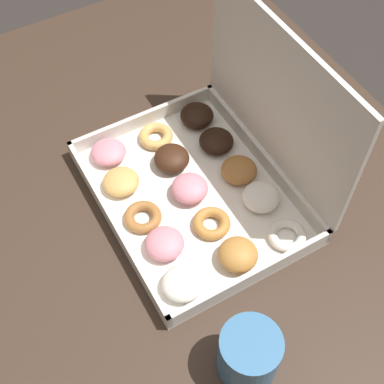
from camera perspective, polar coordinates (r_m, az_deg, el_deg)
name	(u,v)px	position (r m, az deg, el deg)	size (l,w,h in m)	color
ground_plane	(171,369)	(1.57, -2.22, -18.35)	(8.00, 8.00, 0.00)	#2D2826
dining_table	(159,256)	(0.95, -3.50, -6.78)	(1.21, 1.02, 0.75)	#38281E
donut_box	(210,172)	(0.88, 1.91, 2.18)	(0.37, 0.30, 0.29)	silver
coffee_mug	(249,354)	(0.74, 6.08, -16.79)	(0.08, 0.08, 0.09)	teal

